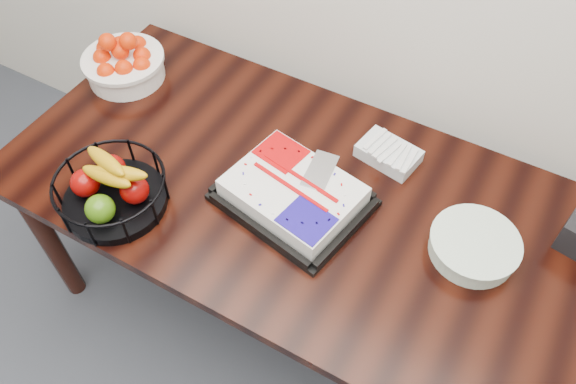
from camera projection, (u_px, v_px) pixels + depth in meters
The scene contains 6 objects.
table at pixel (294, 207), 1.76m from camera, with size 1.80×0.90×0.75m.
cake_tray at pixel (293, 194), 1.63m from camera, with size 0.47×0.40×0.09m.
tangerine_bowl at pixel (123, 59), 1.95m from camera, with size 0.29×0.29×0.18m.
fruit_basket at pixel (111, 189), 1.60m from camera, with size 0.32×0.32×0.17m.
plate_stack at pixel (474, 246), 1.53m from camera, with size 0.25×0.25×0.06m.
fork_bag at pixel (389, 153), 1.75m from camera, with size 0.20×0.15×0.05m.
Camera 1 is at (0.50, 1.07, 2.07)m, focal length 35.00 mm.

